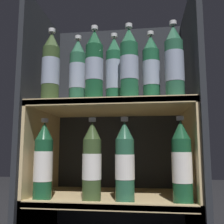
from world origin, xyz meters
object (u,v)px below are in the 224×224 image
at_px(bottle_upper_front_3, 174,63).
at_px(bottle_lower_front_0, 43,162).
at_px(bottle_upper_back_1, 114,72).
at_px(bottle_lower_front_2, 125,162).
at_px(bottle_upper_front_0, 51,68).
at_px(bottle_upper_front_2, 129,65).
at_px(bottle_lower_front_3, 182,163).
at_px(bottle_upper_back_2, 151,70).
at_px(bottle_lower_front_1, 92,162).
at_px(bottle_upper_front_1, 94,66).
at_px(bottle_upper_back_0, 78,73).

relative_size(bottle_upper_front_3, bottle_lower_front_0, 1.00).
height_order(bottle_upper_back_1, bottle_lower_front_2, bottle_upper_back_1).
height_order(bottle_upper_front_0, bottle_lower_front_2, bottle_upper_front_0).
bearing_deg(bottle_upper_front_0, bottle_upper_back_1, 18.04).
bearing_deg(bottle_lower_front_0, bottle_lower_front_2, 0.00).
height_order(bottle_upper_front_2, bottle_lower_front_3, bottle_upper_front_2).
bearing_deg(bottle_upper_back_2, bottle_lower_front_0, -169.10).
height_order(bottle_upper_front_2, bottle_upper_front_3, same).
distance_m(bottle_upper_front_0, bottle_lower_front_1, 0.38).
bearing_deg(bottle_upper_front_1, bottle_upper_front_2, 0.00).
xyz_separation_m(bottle_upper_back_2, bottle_lower_front_1, (-0.21, -0.08, -0.35)).
bearing_deg(bottle_lower_front_3, bottle_upper_front_0, 180.00).
xyz_separation_m(bottle_upper_front_2, bottle_upper_front_3, (0.16, 0.00, -0.00)).
xyz_separation_m(bottle_upper_back_0, bottle_lower_front_1, (0.08, -0.08, -0.35)).
xyz_separation_m(bottle_upper_back_1, bottle_lower_front_0, (-0.25, -0.08, -0.35)).
bearing_deg(bottle_upper_front_3, bottle_upper_front_1, -180.00).
bearing_deg(bottle_upper_front_2, bottle_upper_front_3, 0.00).
distance_m(bottle_upper_front_3, bottle_upper_back_1, 0.24).
bearing_deg(bottle_upper_back_0, bottle_lower_front_1, -43.82).
bearing_deg(bottle_upper_back_1, bottle_upper_front_1, -130.55).
bearing_deg(bottle_lower_front_1, bottle_upper_front_1, 0.00).
bearing_deg(bottle_lower_front_2, bottle_upper_back_1, 121.45).
xyz_separation_m(bottle_upper_front_3, bottle_upper_back_2, (-0.08, 0.08, 0.00)).
height_order(bottle_upper_back_2, bottle_lower_front_3, bottle_upper_back_2).
bearing_deg(bottle_upper_back_1, bottle_upper_front_0, -161.96).
distance_m(bottle_upper_front_2, bottle_lower_front_3, 0.39).
bearing_deg(bottle_lower_front_1, bottle_lower_front_3, 0.00).
relative_size(bottle_upper_front_3, bottle_upper_back_1, 1.00).
relative_size(bottle_upper_front_0, bottle_upper_back_2, 1.00).
height_order(bottle_upper_front_2, bottle_lower_front_1, bottle_upper_front_2).
bearing_deg(bottle_lower_front_2, bottle_upper_back_2, 37.49).
relative_size(bottle_upper_front_1, bottle_upper_front_2, 1.00).
bearing_deg(bottle_lower_front_1, bottle_lower_front_2, 0.00).
distance_m(bottle_upper_back_0, bottle_lower_front_1, 0.36).
xyz_separation_m(bottle_upper_back_1, bottle_lower_front_3, (0.24, -0.08, -0.35)).
xyz_separation_m(bottle_upper_front_1, bottle_lower_front_2, (0.11, 0.00, -0.35)).
xyz_separation_m(bottle_upper_front_0, bottle_lower_front_2, (0.28, 0.00, -0.35)).
bearing_deg(bottle_upper_front_0, bottle_upper_front_1, 0.00).
relative_size(bottle_upper_back_1, bottle_upper_back_2, 1.00).
distance_m(bottle_upper_front_1, bottle_upper_back_2, 0.22).
bearing_deg(bottle_upper_front_3, bottle_upper_front_2, -180.00).
bearing_deg(bottle_upper_front_0, bottle_lower_front_0, 180.00).
bearing_deg(bottle_upper_front_1, bottle_upper_front_3, 0.00).
xyz_separation_m(bottle_lower_front_0, bottle_lower_front_2, (0.29, 0.00, 0.00)).
bearing_deg(bottle_upper_front_0, bottle_upper_back_0, 42.08).
xyz_separation_m(bottle_upper_front_1, bottle_lower_front_3, (0.30, 0.00, -0.35)).
bearing_deg(bottle_upper_front_2, bottle_lower_front_1, 180.00).
bearing_deg(bottle_upper_front_1, bottle_upper_back_0, 137.92).
xyz_separation_m(bottle_upper_front_0, bottle_lower_front_0, (-0.02, 0.00, -0.35)).
bearing_deg(bottle_lower_front_3, bottle_lower_front_0, 180.00).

